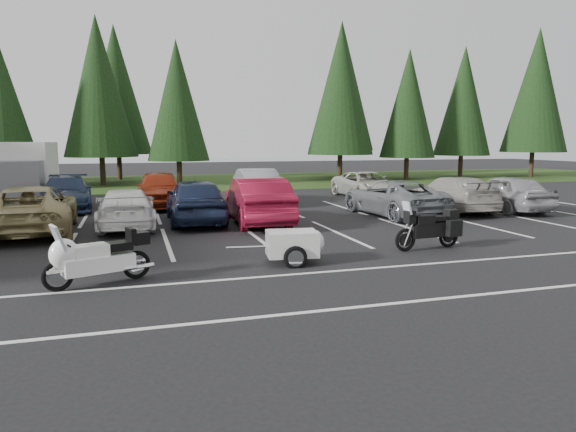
# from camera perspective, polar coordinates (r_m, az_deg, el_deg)

# --- Properties ---
(ground) EXTENTS (120.00, 120.00, 0.00)m
(ground) POSITION_cam_1_polar(r_m,az_deg,el_deg) (14.69, -4.44, -3.25)
(ground) COLOR black
(ground) RESTS_ON ground
(grass_strip) EXTENTS (80.00, 16.00, 0.01)m
(grass_strip) POSITION_cam_1_polar(r_m,az_deg,el_deg) (38.30, -12.24, 3.71)
(grass_strip) COLOR #223812
(grass_strip) RESTS_ON ground
(lake_water) EXTENTS (70.00, 50.00, 0.02)m
(lake_water) POSITION_cam_1_polar(r_m,az_deg,el_deg) (69.49, -11.07, 5.71)
(lake_water) COLOR slate
(lake_water) RESTS_ON ground
(box_truck) EXTENTS (2.40, 5.60, 2.90)m
(box_truck) POSITION_cam_1_polar(r_m,az_deg,el_deg) (27.06, -27.41, 4.22)
(box_truck) COLOR silver
(box_truck) RESTS_ON ground
(stall_markings) EXTENTS (32.00, 16.00, 0.01)m
(stall_markings) POSITION_cam_1_polar(r_m,az_deg,el_deg) (16.62, -5.93, -1.91)
(stall_markings) COLOR silver
(stall_markings) RESTS_ON ground
(conifer_3) EXTENTS (3.87, 3.87, 9.02)m
(conifer_3) POSITION_cam_1_polar(r_m,az_deg,el_deg) (36.31, -29.21, 10.95)
(conifer_3) COLOR #332316
(conifer_3) RESTS_ON ground
(conifer_4) EXTENTS (4.80, 4.80, 11.17)m
(conifer_4) POSITION_cam_1_polar(r_m,az_deg,el_deg) (37.19, -20.33, 13.34)
(conifer_4) COLOR #332316
(conifer_4) RESTS_ON ground
(conifer_5) EXTENTS (4.14, 4.14, 9.63)m
(conifer_5) POSITION_cam_1_polar(r_m,az_deg,el_deg) (35.90, -12.20, 12.41)
(conifer_5) COLOR #332316
(conifer_5) RESTS_ON ground
(conifer_6) EXTENTS (4.93, 4.93, 11.48)m
(conifer_6) POSITION_cam_1_polar(r_m,az_deg,el_deg) (39.36, 5.90, 13.75)
(conifer_6) COLOR #332316
(conifer_6) RESTS_ON ground
(conifer_7) EXTENTS (4.27, 4.27, 9.94)m
(conifer_7) POSITION_cam_1_polar(r_m,az_deg,el_deg) (41.45, 13.23, 12.05)
(conifer_7) COLOR #332316
(conifer_7) RESTS_ON ground
(conifer_8) EXTENTS (4.53, 4.53, 10.56)m
(conifer_8) POSITION_cam_1_polar(r_m,az_deg,el_deg) (45.11, 18.92, 11.97)
(conifer_8) COLOR #332316
(conifer_8) RESTS_ON ground
(conifer_9) EXTENTS (5.19, 5.19, 12.10)m
(conifer_9) POSITION_cam_1_polar(r_m,az_deg,el_deg) (47.93, 25.88, 12.43)
(conifer_9) COLOR #332316
(conifer_9) RESTS_ON ground
(conifer_back_b) EXTENTS (4.97, 4.97, 11.58)m
(conifer_back_b) POSITION_cam_1_polar(r_m,az_deg,el_deg) (41.75, -18.57, 13.14)
(conifer_back_b) COLOR #332316
(conifer_back_b) RESTS_ON ground
(conifer_back_c) EXTENTS (5.50, 5.50, 12.81)m
(conifer_back_c) POSITION_cam_1_polar(r_m,az_deg,el_deg) (44.52, 5.95, 14.12)
(conifer_back_c) COLOR #332316
(conifer_back_c) RESTS_ON ground
(car_near_2) EXTENTS (2.89, 5.70, 1.54)m
(car_near_2) POSITION_cam_1_polar(r_m,az_deg,el_deg) (18.36, -26.63, 0.65)
(car_near_2) COLOR tan
(car_near_2) RESTS_ON ground
(car_near_3) EXTENTS (1.91, 4.64, 1.35)m
(car_near_3) POSITION_cam_1_polar(r_m,az_deg,el_deg) (18.33, -17.54, 0.82)
(car_near_3) COLOR white
(car_near_3) RESTS_ON ground
(car_near_4) EXTENTS (2.06, 4.88, 1.65)m
(car_near_4) POSITION_cam_1_polar(r_m,az_deg,el_deg) (18.85, -10.24, 1.73)
(car_near_4) COLOR #17213B
(car_near_4) RESTS_ON ground
(car_near_5) EXTENTS (1.99, 5.11, 1.66)m
(car_near_5) POSITION_cam_1_polar(r_m,az_deg,el_deg) (18.47, -3.41, 1.74)
(car_near_5) COLOR maroon
(car_near_5) RESTS_ON ground
(car_near_6) EXTENTS (2.75, 5.26, 1.42)m
(car_near_6) POSITION_cam_1_polar(r_m,az_deg,el_deg) (20.90, 11.60, 2.01)
(car_near_6) COLOR slate
(car_near_6) RESTS_ON ground
(car_near_7) EXTENTS (2.51, 5.23, 1.47)m
(car_near_7) POSITION_cam_1_polar(r_m,az_deg,el_deg) (22.86, 17.81, 2.38)
(car_near_7) COLOR #A9A49B
(car_near_7) RESTS_ON ground
(car_near_8) EXTENTS (2.01, 4.60, 1.54)m
(car_near_8) POSITION_cam_1_polar(r_m,az_deg,el_deg) (23.67, 23.06, 2.39)
(car_near_8) COLOR #A09FA3
(car_near_8) RESTS_ON ground
(car_far_1) EXTENTS (2.40, 5.14, 1.45)m
(car_far_1) POSITION_cam_1_polar(r_m,az_deg,el_deg) (24.01, -23.41, 2.34)
(car_far_1) COLOR #1C2B48
(car_far_1) RESTS_ON ground
(car_far_2) EXTENTS (2.01, 4.85, 1.64)m
(car_far_2) POSITION_cam_1_polar(r_m,az_deg,el_deg) (23.72, -14.08, 2.93)
(car_far_2) COLOR maroon
(car_far_2) RESTS_ON ground
(car_far_3) EXTENTS (1.83, 4.96, 1.62)m
(car_far_3) POSITION_cam_1_polar(r_m,az_deg,el_deg) (24.59, -3.25, 3.33)
(car_far_3) COLOR gray
(car_far_3) RESTS_ON ground
(car_far_4) EXTENTS (2.31, 4.94, 1.37)m
(car_far_4) POSITION_cam_1_polar(r_m,az_deg,el_deg) (27.24, 8.71, 3.46)
(car_far_4) COLOR #BAB9AB
(car_far_4) RESTS_ON ground
(touring_motorcycle) EXTENTS (2.54, 1.55, 1.35)m
(touring_motorcycle) POSITION_cam_1_polar(r_m,az_deg,el_deg) (11.20, -20.36, -3.86)
(touring_motorcycle) COLOR white
(touring_motorcycle) RESTS_ON ground
(cargo_trailer) EXTENTS (1.87, 1.21, 0.81)m
(cargo_trailer) POSITION_cam_1_polar(r_m,az_deg,el_deg) (12.41, 0.45, -3.46)
(cargo_trailer) COLOR silver
(cargo_trailer) RESTS_ON ground
(adventure_motorcycle) EXTENTS (2.32, 0.98, 1.38)m
(adventure_motorcycle) POSITION_cam_1_polar(r_m,az_deg,el_deg) (14.47, 15.28, -0.92)
(adventure_motorcycle) COLOR black
(adventure_motorcycle) RESTS_ON ground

